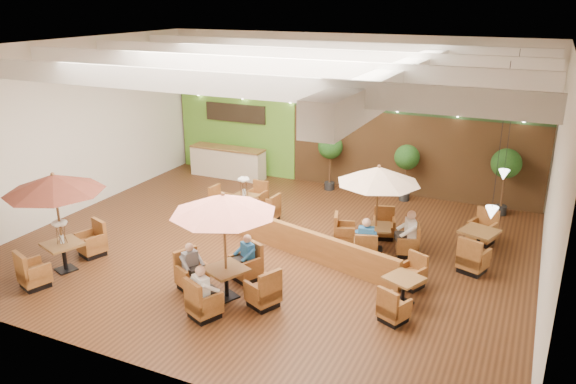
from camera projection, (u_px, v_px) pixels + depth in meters
The scene contains 17 objects.
room at pixel (297, 112), 15.68m from camera, with size 14.04×14.00×5.52m.
service_counter at pixel (228, 162), 21.85m from camera, with size 3.00×0.75×1.18m.
booth_divider at pixel (306, 244), 15.09m from camera, with size 5.76×0.18×0.80m, color brown.
table_0 at pixel (56, 197), 13.85m from camera, with size 2.45×2.75×2.65m.
table_1 at pixel (224, 227), 12.62m from camera, with size 2.75×2.75×2.62m.
table_2 at pixel (378, 192), 15.13m from camera, with size 2.54×2.54×2.47m.
table_3 at pixel (244, 204), 17.94m from camera, with size 2.37×2.37×1.47m.
table_4 at pixel (403, 291), 12.84m from camera, with size 0.99×2.41×0.84m.
table_5 at pixel (478, 244), 15.14m from camera, with size 1.11×2.78×0.98m.
topiary_0 at pixel (330, 149), 20.07m from camera, with size 0.89×0.89×2.06m.
topiary_1 at pixel (407, 159), 19.00m from camera, with size 0.85×0.85×1.98m.
topiary_2 at pixel (506, 166), 17.70m from camera, with size 0.94×0.94×2.19m.
diner_0 at pixel (203, 286), 12.13m from camera, with size 0.45×0.43×0.81m.
diner_1 at pixel (246, 253), 13.79m from camera, with size 0.43×0.41×0.75m.
diner_2 at pixel (191, 261), 13.34m from camera, with size 0.39×0.41×0.73m.
diner_3 at pixel (366, 236), 14.66m from camera, with size 0.44×0.38×0.83m.
diner_4 at pixel (408, 229), 15.07m from camera, with size 0.45×0.48×0.85m.
Camera 1 is at (6.52, -13.01, 6.69)m, focal length 35.00 mm.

